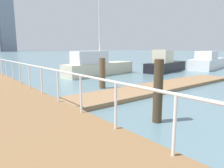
{
  "coord_description": "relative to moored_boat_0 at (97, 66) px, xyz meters",
  "views": [
    {
      "loc": [
        -5.93,
        4.05,
        2.18
      ],
      "look_at": [
        -1.25,
        9.84,
        0.86
      ],
      "focal_mm": 32.65,
      "sensor_mm": 36.0,
      "label": 1
    }
  ],
  "objects": [
    {
      "name": "moored_boat_3",
      "position": [
        12.2,
        -2.95,
        -0.05
      ],
      "size": [
        7.16,
        3.47,
        1.88
      ],
      "color": "white",
      "rests_on": "ground_plane"
    },
    {
      "name": "ground_plane",
      "position": [
        -3.47,
        2.44,
        -0.76
      ],
      "size": [
        300.0,
        300.0,
        0.0
      ],
      "primitive_type": "plane",
      "color": "slate"
    },
    {
      "name": "moored_boat_0",
      "position": [
        0.0,
        0.0,
        0.0
      ],
      "size": [
        6.7,
        2.34,
        6.09
      ],
      "color": "beige",
      "rests_on": "ground_plane"
    },
    {
      "name": "dock_piling_3",
      "position": [
        -2.9,
        -4.63,
        0.07
      ],
      "size": [
        0.33,
        0.33,
        1.66
      ],
      "primitive_type": "cylinder",
      "color": "brown",
      "rests_on": "ground_plane"
    },
    {
      "name": "floating_dock",
      "position": [
        -0.66,
        -6.72,
        -0.67
      ],
      "size": [
        12.61,
        2.0,
        0.18
      ],
      "primitive_type": "cube",
      "color": "#93704C",
      "rests_on": "ground_plane"
    },
    {
      "name": "dock_piling_2",
      "position": [
        -4.71,
        -9.84,
        0.17
      ],
      "size": [
        0.27,
        0.27,
        1.87
      ],
      "primitive_type": "cylinder",
      "color": "#473826",
      "rests_on": "ground_plane"
    },
    {
      "name": "boardwalk_railing",
      "position": [
        -6.62,
        -6.46,
        0.47
      ],
      "size": [
        0.06,
        28.53,
        1.08
      ],
      "color": "white",
      "rests_on": "boardwalk"
    },
    {
      "name": "moored_boat_4",
      "position": [
        6.59,
        -1.73,
        -0.08
      ],
      "size": [
        6.15,
        2.88,
        2.03
      ],
      "color": "black",
      "rests_on": "ground_plane"
    }
  ]
}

